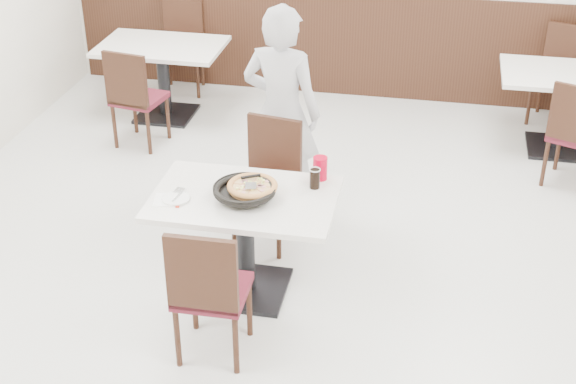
% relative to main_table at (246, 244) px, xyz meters
% --- Properties ---
extents(floor, '(7.00, 7.00, 0.00)m').
position_rel_main_table_xyz_m(floor, '(0.22, 0.15, -0.38)').
color(floor, beige).
rests_on(floor, ground).
extents(wainscot_back, '(5.90, 0.03, 1.10)m').
position_rel_main_table_xyz_m(wainscot_back, '(0.22, 3.63, 0.18)').
color(wainscot_back, black).
rests_on(wainscot_back, floor).
extents(main_table, '(1.25, 0.87, 0.75)m').
position_rel_main_table_xyz_m(main_table, '(0.00, 0.00, 0.00)').
color(main_table, silver).
rests_on(main_table, floor).
extents(chair_near, '(0.43, 0.43, 0.95)m').
position_rel_main_table_xyz_m(chair_near, '(-0.04, -0.65, 0.10)').
color(chair_near, black).
rests_on(chair_near, floor).
extents(chair_far, '(0.49, 0.49, 0.95)m').
position_rel_main_table_xyz_m(chair_far, '(-0.01, 0.63, 0.10)').
color(chair_far, black).
rests_on(chair_far, floor).
extents(trivet, '(0.12, 0.12, 0.04)m').
position_rel_main_table_xyz_m(trivet, '(0.07, 0.00, 0.39)').
color(trivet, black).
rests_on(trivet, main_table).
extents(pizza_pan, '(0.36, 0.36, 0.01)m').
position_rel_main_table_xyz_m(pizza_pan, '(0.01, -0.03, 0.42)').
color(pizza_pan, black).
rests_on(pizza_pan, trivet).
extents(pizza, '(0.32, 0.32, 0.02)m').
position_rel_main_table_xyz_m(pizza, '(0.06, 0.01, 0.44)').
color(pizza, tan).
rests_on(pizza, pizza_pan).
extents(pizza_server, '(0.09, 0.10, 0.00)m').
position_rel_main_table_xyz_m(pizza_server, '(0.05, -0.02, 0.47)').
color(pizza_server, silver).
rests_on(pizza_server, pizza).
extents(napkin, '(0.21, 0.21, 0.00)m').
position_rel_main_table_xyz_m(napkin, '(-0.47, -0.14, 0.38)').
color(napkin, white).
rests_on(napkin, main_table).
extents(side_plate, '(0.19, 0.19, 0.01)m').
position_rel_main_table_xyz_m(side_plate, '(-0.42, -0.13, 0.38)').
color(side_plate, white).
rests_on(side_plate, napkin).
extents(fork, '(0.03, 0.14, 0.00)m').
position_rel_main_table_xyz_m(fork, '(-0.41, -0.11, 0.39)').
color(fork, silver).
rests_on(fork, side_plate).
extents(cola_glass, '(0.07, 0.07, 0.13)m').
position_rel_main_table_xyz_m(cola_glass, '(0.43, 0.20, 0.44)').
color(cola_glass, black).
rests_on(cola_glass, main_table).
extents(red_cup, '(0.10, 0.10, 0.16)m').
position_rel_main_table_xyz_m(red_cup, '(0.44, 0.33, 0.45)').
color(red_cup, '#B2001D').
rests_on(red_cup, main_table).
extents(diner_person, '(0.67, 0.50, 1.70)m').
position_rel_main_table_xyz_m(diner_person, '(0.01, 1.14, 0.47)').
color(diner_person, silver).
rests_on(diner_person, floor).
extents(bg_table_left, '(1.27, 0.91, 0.75)m').
position_rel_main_table_xyz_m(bg_table_left, '(-1.51, 2.71, 0.00)').
color(bg_table_left, silver).
rests_on(bg_table_left, floor).
extents(bg_chair_left_near, '(0.49, 0.49, 0.95)m').
position_rel_main_table_xyz_m(bg_chair_left_near, '(-1.52, 2.07, 0.10)').
color(bg_chair_left_near, black).
rests_on(bg_chair_left_near, floor).
extents(bg_chair_left_far, '(0.48, 0.48, 0.95)m').
position_rel_main_table_xyz_m(bg_chair_left_far, '(-1.53, 3.37, 0.10)').
color(bg_chair_left_far, black).
rests_on(bg_chair_left_far, floor).
extents(bg_table_right, '(1.22, 0.83, 0.75)m').
position_rel_main_table_xyz_m(bg_table_right, '(2.31, 2.70, 0.00)').
color(bg_table_right, silver).
rests_on(bg_table_right, floor).
extents(bg_chair_right_far, '(0.54, 0.54, 0.95)m').
position_rel_main_table_xyz_m(bg_chair_right_far, '(2.29, 3.31, 0.10)').
color(bg_chair_right_far, black).
rests_on(bg_chair_right_far, floor).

